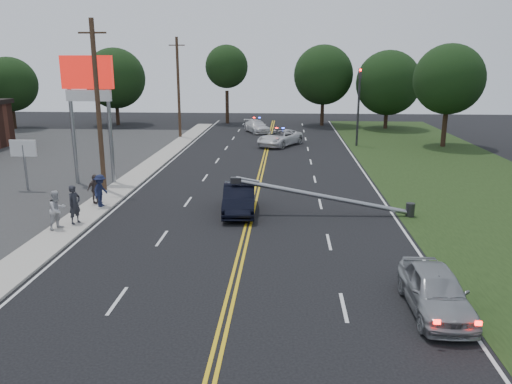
# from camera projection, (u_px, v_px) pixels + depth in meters

# --- Properties ---
(ground) EXTENTS (120.00, 120.00, 0.00)m
(ground) POSITION_uv_depth(u_px,v_px,m) (235.00, 278.00, 18.12)
(ground) COLOR black
(ground) RESTS_ON ground
(sidewalk) EXTENTS (1.80, 70.00, 0.12)m
(sidewalk) POSITION_uv_depth(u_px,v_px,m) (106.00, 199.00, 28.27)
(sidewalk) COLOR #AAA59A
(sidewalk) RESTS_ON ground
(grass_verge) EXTENTS (12.00, 80.00, 0.01)m
(grass_verge) POSITION_uv_depth(u_px,v_px,m) (502.00, 207.00, 26.96)
(grass_verge) COLOR black
(grass_verge) RESTS_ON ground
(centerline_yellow) EXTENTS (0.36, 80.00, 0.00)m
(centerline_yellow) POSITION_uv_depth(u_px,v_px,m) (254.00, 203.00, 27.77)
(centerline_yellow) COLOR gold
(centerline_yellow) RESTS_ON ground
(pylon_sign) EXTENTS (3.20, 0.35, 8.00)m
(pylon_sign) POSITION_uv_depth(u_px,v_px,m) (88.00, 89.00, 30.75)
(pylon_sign) COLOR gray
(pylon_sign) RESTS_ON ground
(small_sign) EXTENTS (1.60, 0.14, 3.10)m
(small_sign) POSITION_uv_depth(u_px,v_px,m) (24.00, 153.00, 29.96)
(small_sign) COLOR gray
(small_sign) RESTS_ON ground
(traffic_signal) EXTENTS (0.28, 0.41, 7.05)m
(traffic_signal) POSITION_uv_depth(u_px,v_px,m) (359.00, 100.00, 45.52)
(traffic_signal) COLOR #2D2D30
(traffic_signal) RESTS_ON ground
(fallen_streetlight) EXTENTS (9.36, 0.44, 1.91)m
(fallen_streetlight) POSITION_uv_depth(u_px,v_px,m) (333.00, 198.00, 25.36)
(fallen_streetlight) COLOR #2D2D30
(fallen_streetlight) RESTS_ON ground
(utility_pole_mid) EXTENTS (1.60, 0.28, 10.00)m
(utility_pole_mid) POSITION_uv_depth(u_px,v_px,m) (98.00, 107.00, 28.97)
(utility_pole_mid) COLOR #382619
(utility_pole_mid) RESTS_ON ground
(utility_pole_far) EXTENTS (1.60, 0.28, 10.00)m
(utility_pole_far) POSITION_uv_depth(u_px,v_px,m) (178.00, 88.00, 50.21)
(utility_pole_far) COLOR #382619
(utility_pole_far) RESTS_ON ground
(tree_4) EXTENTS (6.18, 6.18, 8.19)m
(tree_4) POSITION_uv_depth(u_px,v_px,m) (10.00, 84.00, 57.25)
(tree_4) COLOR black
(tree_4) RESTS_ON ground
(tree_5) EXTENTS (7.29, 7.29, 9.30)m
(tree_5) POSITION_uv_depth(u_px,v_px,m) (115.00, 78.00, 60.81)
(tree_5) COLOR black
(tree_5) RESTS_ON ground
(tree_6) EXTENTS (5.30, 5.30, 9.68)m
(tree_6) POSITION_uv_depth(u_px,v_px,m) (227.00, 67.00, 61.91)
(tree_6) COLOR black
(tree_6) RESTS_ON ground
(tree_7) EXTENTS (7.12, 7.12, 9.64)m
(tree_7) POSITION_uv_depth(u_px,v_px,m) (323.00, 75.00, 60.04)
(tree_7) COLOR black
(tree_7) RESTS_ON ground
(tree_8) EXTENTS (7.39, 7.39, 8.95)m
(tree_8) POSITION_uv_depth(u_px,v_px,m) (388.00, 83.00, 57.42)
(tree_8) COLOR black
(tree_8) RESTS_ON ground
(tree_9) EXTENTS (6.28, 6.28, 9.23)m
(tree_9) POSITION_uv_depth(u_px,v_px,m) (449.00, 79.00, 44.77)
(tree_9) COLOR black
(tree_9) RESTS_ON ground
(crashed_sedan) EXTENTS (1.88, 4.65, 1.50)m
(crashed_sedan) POSITION_uv_depth(u_px,v_px,m) (239.00, 199.00, 25.86)
(crashed_sedan) COLOR black
(crashed_sedan) RESTS_ON ground
(waiting_sedan) EXTENTS (1.73, 4.22, 1.43)m
(waiting_sedan) POSITION_uv_depth(u_px,v_px,m) (435.00, 290.00, 15.55)
(waiting_sedan) COLOR #95999C
(waiting_sedan) RESTS_ON ground
(emergency_a) EXTENTS (4.73, 5.88, 1.49)m
(emergency_a) POSITION_uv_depth(u_px,v_px,m) (280.00, 138.00, 46.53)
(emergency_a) COLOR silver
(emergency_a) RESTS_ON ground
(emergency_b) EXTENTS (3.48, 4.93, 1.33)m
(emergency_b) POSITION_uv_depth(u_px,v_px,m) (257.00, 127.00, 55.21)
(emergency_b) COLOR silver
(emergency_b) RESTS_ON ground
(bystander_a) EXTENTS (0.68, 0.80, 1.87)m
(bystander_a) POSITION_uv_depth(u_px,v_px,m) (75.00, 204.00, 23.70)
(bystander_a) COLOR #25262C
(bystander_a) RESTS_ON sidewalk
(bystander_b) EXTENTS (1.00, 1.09, 1.82)m
(bystander_b) POSITION_uv_depth(u_px,v_px,m) (57.00, 210.00, 22.94)
(bystander_b) COLOR #B5B4B9
(bystander_b) RESTS_ON sidewalk
(bystander_c) EXTENTS (0.83, 1.22, 1.73)m
(bystander_c) POSITION_uv_depth(u_px,v_px,m) (100.00, 191.00, 26.52)
(bystander_c) COLOR #171E3B
(bystander_c) RESTS_ON sidewalk
(bystander_d) EXTENTS (0.81, 1.01, 1.60)m
(bystander_d) POSITION_uv_depth(u_px,v_px,m) (95.00, 189.00, 27.14)
(bystander_d) COLOR #504340
(bystander_d) RESTS_ON sidewalk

